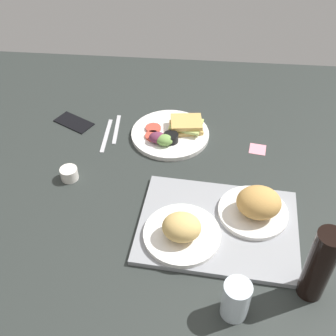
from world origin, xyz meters
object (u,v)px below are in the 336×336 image
plate_with_salad (172,133)px  soda_bottle (320,265)px  cell_phone (74,122)px  fork (117,129)px  espresso_cup (69,174)px  drinking_glass (236,300)px  sticky_note (258,149)px  bread_plate_far (182,231)px  serving_tray (218,226)px  bread_plate_near (257,206)px  knife (106,135)px

plate_with_salad → soda_bottle: (-39.61, 58.89, 9.55)cm
cell_phone → fork: bearing=-160.0°
plate_with_salad → espresso_cup: size_ratio=4.99×
plate_with_salad → drinking_glass: 69.44cm
plate_with_salad → sticky_note: (-30.36, 4.24, -1.67)cm
bread_plate_far → drinking_glass: bearing=124.9°
serving_tray → drinking_glass: bearing=98.7°
espresso_cup → cell_phone: bearing=-77.8°
fork → sticky_note: 51.45cm
cell_phone → espresso_cup: bearing=130.7°
fork → bread_plate_near: bearing=47.4°
soda_bottle → bread_plate_near: bearing=-61.6°
serving_tray → fork: (37.32, -43.04, -0.55)cm
espresso_cup → plate_with_salad: bearing=-141.8°
drinking_glass → cell_phone: bearing=-50.9°
bread_plate_far → knife: bearing=-55.8°
serving_tray → soda_bottle: (-22.95, 18.27, 10.48)cm
fork → drinking_glass: bearing=27.2°
drinking_glass → fork: size_ratio=0.65×
plate_with_salad → cell_phone: bearing=-7.5°
serving_tray → knife: (40.32, -39.04, -0.55)cm
plate_with_salad → soda_bottle: 71.62cm
bread_plate_far → plate_with_salad: bearing=-81.9°
bread_plate_near → cell_phone: (64.59, -41.02, -5.27)cm
bread_plate_far → espresso_cup: bearing=-30.1°
bread_plate_near → cell_phone: bearing=-32.4°
plate_with_salad → knife: plate_with_salad is taller
fork → sticky_note: bearing=78.7°
bread_plate_far → bread_plate_near: bearing=-154.2°
serving_tray → cell_phone: 70.60cm
drinking_glass → fork: drinking_glass is taller
serving_tray → espresso_cup: espresso_cup is taller
bread_plate_near → cell_phone: 76.70cm
sticky_note → soda_bottle: bearing=99.6°
bread_plate_far → fork: (27.25, -48.55, -4.30)cm
plate_with_salad → cell_phone: plate_with_salad is taller
drinking_glass → soda_bottle: soda_bottle is taller
knife → cell_phone: 15.11cm
bread_plate_near → cell_phone: bread_plate_near is taller
plate_with_salad → espresso_cup: 39.41cm
plate_with_salad → bread_plate_far: bearing=98.1°
bread_plate_far → fork: bread_plate_far is taller
cell_phone → sticky_note: cell_phone is taller
bread_plate_far → knife: size_ratio=1.14×
espresso_cup → fork: size_ratio=0.33×
soda_bottle → sticky_note: bearing=-80.4°
bread_plate_far → plate_with_salad: 46.69cm
bread_plate_near → serving_tray: bearing=22.9°
plate_with_salad → soda_bottle: soda_bottle is taller
bread_plate_near → fork: bread_plate_near is taller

